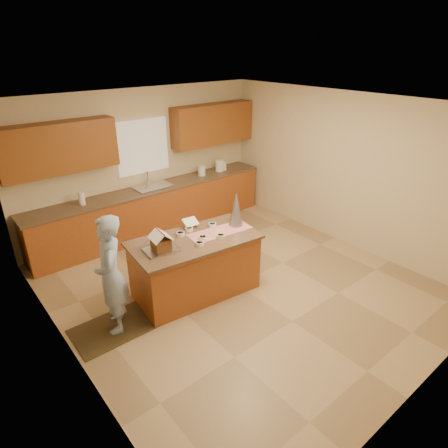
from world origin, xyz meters
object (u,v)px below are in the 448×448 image
(tinsel_tree, at_px, (236,209))
(boy, at_px, (111,275))
(island_base, at_px, (195,267))
(gingerbread_house, at_px, (161,242))

(tinsel_tree, height_order, boy, boy)
(tinsel_tree, xyz_separation_m, boy, (-2.02, 0.03, -0.35))
(island_base, height_order, tinsel_tree, tinsel_tree)
(island_base, height_order, boy, boy)
(island_base, distance_m, gingerbread_house, 0.80)
(island_base, distance_m, tinsel_tree, 1.05)
(tinsel_tree, bearing_deg, island_base, 177.71)
(island_base, relative_size, gingerbread_house, 5.87)
(tinsel_tree, xyz_separation_m, gingerbread_house, (-1.29, 0.04, -0.14))
(island_base, xyz_separation_m, gingerbread_house, (-0.53, 0.01, 0.59))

